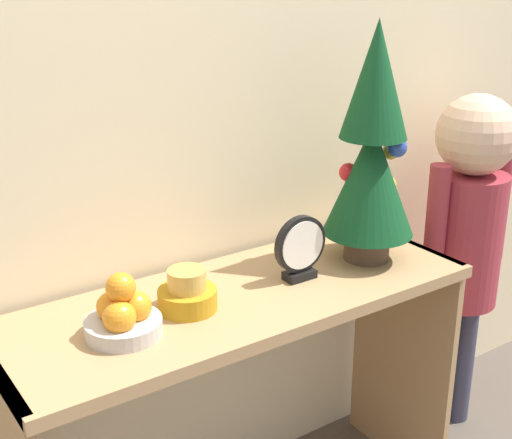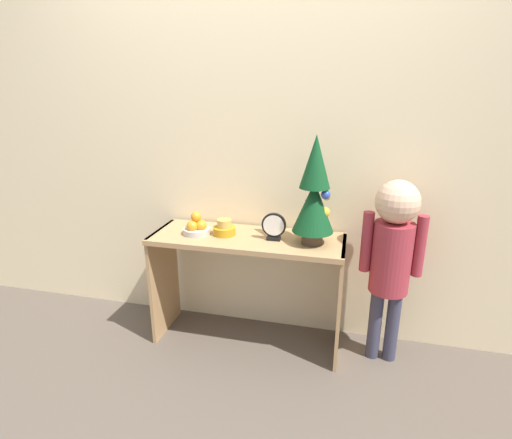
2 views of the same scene
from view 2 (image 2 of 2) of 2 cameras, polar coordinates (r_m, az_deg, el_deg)
ground_plane at (r=2.49m, az=-2.43°, el=-19.28°), size 12.00×12.00×0.00m
back_wall at (r=2.42m, az=0.18°, el=11.98°), size 7.00×0.05×2.50m
console_table at (r=2.38m, az=-1.25°, el=-6.03°), size 1.12×0.41×0.70m
mini_tree at (r=2.16m, az=8.34°, el=3.76°), size 0.23×0.23×0.60m
fruit_bowl at (r=2.37m, az=-8.47°, el=-1.02°), size 0.16×0.16×0.14m
singing_bowl at (r=2.34m, az=-4.55°, el=-1.31°), size 0.13×0.13×0.09m
desk_clock at (r=2.24m, az=2.56°, el=-1.06°), size 0.14×0.04×0.16m
child_figure at (r=2.28m, az=18.89°, el=-3.95°), size 0.33×0.23×1.07m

